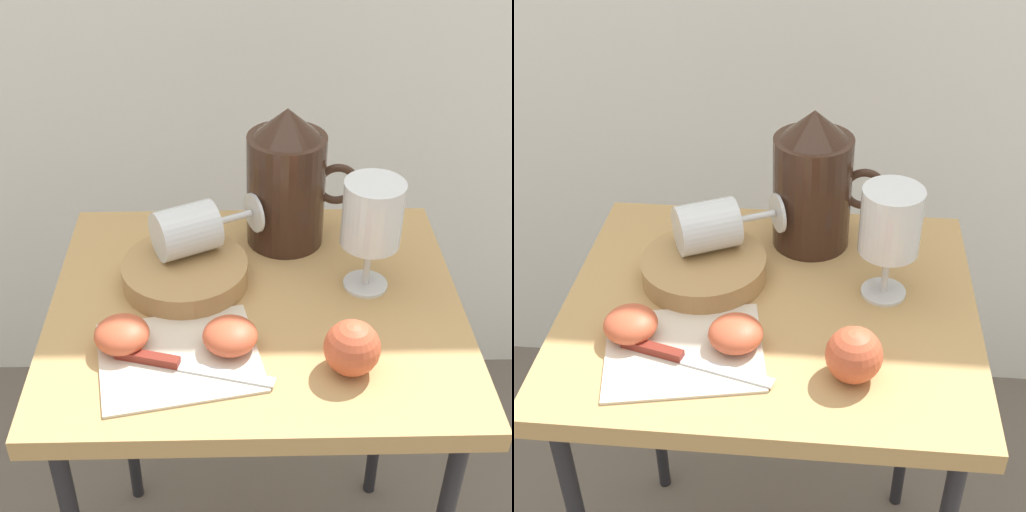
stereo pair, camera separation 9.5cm
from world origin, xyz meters
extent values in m
cube|color=tan|center=(0.00, 0.00, 0.67)|extent=(0.58, 0.49, 0.03)
cylinder|color=black|center=(-0.25, 0.21, 0.33)|extent=(0.02, 0.02, 0.65)
cylinder|color=black|center=(0.25, 0.21, 0.33)|extent=(0.02, 0.02, 0.65)
cube|color=beige|center=(-0.10, -0.11, 0.69)|extent=(0.23, 0.20, 0.00)
cylinder|color=#AD8451|center=(-0.10, 0.05, 0.70)|extent=(0.18, 0.18, 0.03)
cylinder|color=#382319|center=(0.05, 0.16, 0.77)|extent=(0.12, 0.12, 0.18)
cylinder|color=#B23819|center=(0.05, 0.16, 0.74)|extent=(0.11, 0.11, 0.10)
cone|color=#382319|center=(0.05, 0.16, 0.88)|extent=(0.10, 0.10, 0.04)
torus|color=#382319|center=(0.13, 0.16, 0.78)|extent=(0.07, 0.01, 0.07)
cylinder|color=silver|center=(0.16, 0.04, 0.69)|extent=(0.06, 0.06, 0.00)
cylinder|color=silver|center=(0.16, 0.04, 0.73)|extent=(0.01, 0.01, 0.07)
cylinder|color=silver|center=(0.16, 0.04, 0.81)|extent=(0.08, 0.08, 0.09)
cylinder|color=#B23819|center=(0.16, 0.04, 0.79)|extent=(0.07, 0.07, 0.05)
cylinder|color=silver|center=(-0.10, 0.08, 0.76)|extent=(0.11, 0.10, 0.07)
cylinder|color=silver|center=(-0.03, 0.11, 0.76)|extent=(0.06, 0.04, 0.01)
cylinder|color=silver|center=(0.00, 0.12, 0.76)|extent=(0.03, 0.06, 0.06)
ellipsoid|color=#C15133|center=(-0.17, -0.09, 0.71)|extent=(0.07, 0.07, 0.04)
ellipsoid|color=#C15133|center=(-0.04, -0.10, 0.71)|extent=(0.07, 0.07, 0.04)
sphere|color=#C15133|center=(0.12, -0.14, 0.72)|extent=(0.07, 0.07, 0.07)
cube|color=silver|center=(-0.04, -0.15, 0.69)|extent=(0.12, 0.05, 0.00)
cube|color=maroon|center=(-0.14, -0.12, 0.69)|extent=(0.09, 0.04, 0.01)
camera|label=1|loc=(-0.02, -0.82, 1.34)|focal=52.64mm
camera|label=2|loc=(0.08, -0.82, 1.34)|focal=52.64mm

